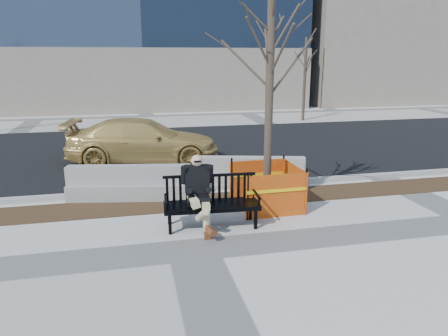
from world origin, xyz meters
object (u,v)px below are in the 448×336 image
Objects in this scene: sedan at (144,162)px; bench at (212,226)px; tree_fence at (266,207)px; jersey_barrier_right at (251,186)px; jersey_barrier_left at (130,199)px; seated_man at (198,226)px.

bench is at bearing -160.57° from sedan.
bench is 0.37× the size of tree_fence.
sedan is at bearing 104.58° from bench.
jersey_barrier_right is at bearing -133.18° from sedan.
sedan is at bearing 142.61° from jersey_barrier_right.
bench is 1.74m from tree_fence.
jersey_barrier_left is (-3.16, 1.34, 0.00)m from tree_fence.
bench reaches higher than jersey_barrier_right.
bench is 0.69× the size of jersey_barrier_right.
bench is at bearing -42.66° from jersey_barrier_left.
jersey_barrier_left is 3.28m from jersey_barrier_right.
sedan reaches higher than bench.
sedan is 3.90m from jersey_barrier_left.
bench is 0.40× the size of sedan.
sedan is at bearing 102.16° from seated_man.
sedan is at bearing 117.07° from tree_fence.
jersey_barrier_left is (-1.66, 2.22, 0.00)m from bench.
jersey_barrier_left is at bearing 126.72° from seated_man.
tree_fence is at bearing 34.26° from bench.
jersey_barrier_left is (-0.50, -3.86, 0.00)m from sedan.
seated_man is 1.95m from tree_fence.
jersey_barrier_right is (1.88, 2.50, 0.00)m from seated_man.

